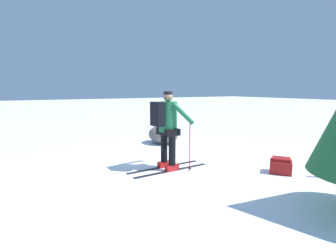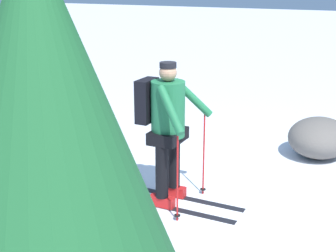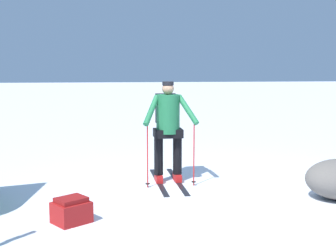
# 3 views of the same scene
# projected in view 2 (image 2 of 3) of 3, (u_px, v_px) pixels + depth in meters

# --- Properties ---
(ground_plane) EXTENTS (80.00, 80.00, 0.00)m
(ground_plane) POSITION_uv_depth(u_px,v_px,m) (246.00, 198.00, 5.73)
(ground_plane) COLOR white
(skier) EXTENTS (0.93, 1.83, 1.69)m
(skier) POSITION_uv_depth(u_px,v_px,m) (166.00, 123.00, 5.37)
(skier) COLOR black
(skier) RESTS_ON ground_plane
(rock_boulder) EXTENTS (1.07, 0.91, 0.59)m
(rock_boulder) POSITION_uv_depth(u_px,v_px,m) (319.00, 137.00, 7.03)
(rock_boulder) COLOR #5B5651
(rock_boulder) RESTS_ON ground_plane
(pine_tree) EXTENTS (1.65, 1.65, 2.75)m
(pine_tree) POSITION_uv_depth(u_px,v_px,m) (51.00, 215.00, 1.82)
(pine_tree) COLOR #4C331E
(pine_tree) RESTS_ON ground_plane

